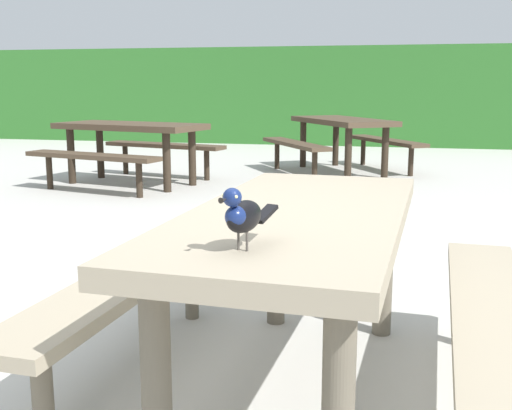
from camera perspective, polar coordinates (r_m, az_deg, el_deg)
ground_plane at (r=2.62m, az=0.13°, el=-16.23°), size 60.00×60.00×0.00m
hedge_wall at (r=13.29m, az=10.78°, el=9.68°), size 28.00×1.60×1.93m
picnic_table_foreground at (r=2.39m, az=3.86°, el=-4.65°), size 1.78×1.84×0.74m
bird_grackle at (r=1.73m, az=-1.28°, el=-0.87°), size 0.12×0.28×0.18m
picnic_table_mid_left at (r=8.76m, az=7.78°, el=6.57°), size 2.34×2.34×0.74m
picnic_table_mid_right at (r=7.75m, az=-11.30°, el=5.91°), size 2.06×2.04×0.74m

